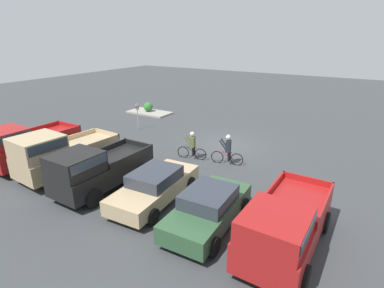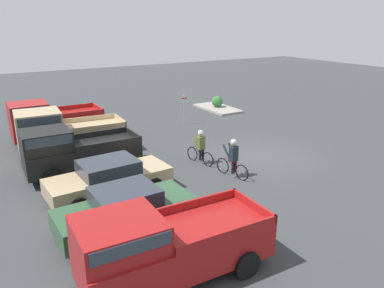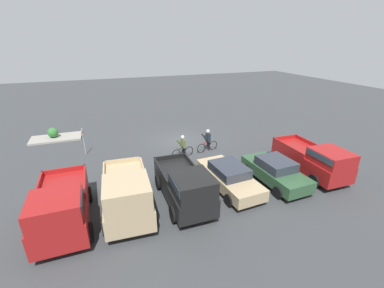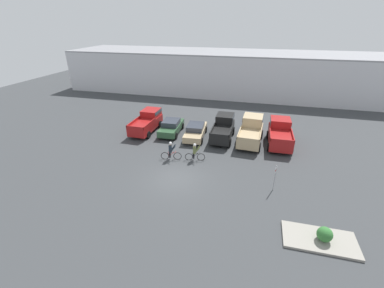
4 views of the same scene
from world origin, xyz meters
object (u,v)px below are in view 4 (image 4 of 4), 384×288
sedan_0 (171,127)px  shrub (325,234)px  pickup_truck_1 (223,127)px  cyclist_0 (195,152)px  pickup_truck_0 (147,121)px  pickup_truck_3 (280,133)px  sedan_1 (196,131)px  pickup_truck_2 (251,130)px  cyclist_1 (171,150)px  fire_lane_sign (275,176)px

sedan_0 → shrub: 18.00m
pickup_truck_1 → shrub: size_ratio=5.83×
shrub → cyclist_0: bearing=141.7°
pickup_truck_0 → pickup_truck_3: (13.99, 0.05, 0.09)m
sedan_1 → pickup_truck_1: (2.80, 0.68, 0.40)m
sedan_0 → shrub: bearing=-43.7°
pickup_truck_2 → shrub: 13.35m
pickup_truck_2 → shrub: size_ratio=6.20×
sedan_1 → cyclist_1: bearing=-100.6°
pickup_truck_2 → cyclist_1: 8.71m
cyclist_1 → fire_lane_sign: size_ratio=0.88×
sedan_1 → pickup_truck_3: size_ratio=0.99×
fire_lane_sign → pickup_truck_2: bearing=103.9°
pickup_truck_1 → pickup_truck_2: 2.83m
sedan_1 → cyclist_1: size_ratio=2.67×
sedan_0 → fire_lane_sign: 13.22m
pickup_truck_0 → pickup_truck_2: 11.22m
cyclist_0 → pickup_truck_2: bearing=49.6°
shrub → pickup_truck_3: bearing=98.2°
sedan_1 → shrub: (10.21, -12.03, -0.15)m
pickup_truck_3 → cyclist_1: pickup_truck_3 is taller
pickup_truck_0 → shrub: (15.80, -12.50, -0.50)m
sedan_0 → pickup_truck_3: (11.20, 0.11, 0.42)m
pickup_truck_2 → cyclist_0: (-4.53, -5.33, -0.37)m
fire_lane_sign → shrub: size_ratio=2.43×
sedan_0 → shrub: size_ratio=5.29×
pickup_truck_3 → fire_lane_sign: 8.24m
pickup_truck_0 → shrub: 20.16m
sedan_0 → pickup_truck_3: 11.20m
pickup_truck_0 → pickup_truck_3: pickup_truck_3 is taller
sedan_1 → cyclist_0: (1.10, -4.83, 0.12)m
sedan_1 → cyclist_1: (-0.97, -5.18, 0.16)m
pickup_truck_2 → cyclist_1: (-6.60, -5.68, -0.33)m
pickup_truck_0 → cyclist_1: 7.30m
pickup_truck_3 → cyclist_0: pickup_truck_3 is taller
cyclist_0 → cyclist_1: 2.11m
sedan_1 → pickup_truck_3: (8.40, 0.52, 0.44)m
pickup_truck_2 → cyclist_1: bearing=-139.3°
cyclist_1 → pickup_truck_1: bearing=57.2°
pickup_truck_1 → pickup_truck_3: bearing=-1.7°
sedan_0 → cyclist_0: 6.53m
pickup_truck_0 → fire_lane_sign: pickup_truck_0 is taller
pickup_truck_0 → cyclist_1: (4.62, -5.66, -0.19)m
sedan_1 → sedan_0: bearing=171.7°
sedan_1 → pickup_truck_2: size_ratio=0.92×
shrub → pickup_truck_0: bearing=141.6°
pickup_truck_1 → shrub: pickup_truck_1 is taller
sedan_0 → cyclist_0: size_ratio=2.55×
pickup_truck_2 → cyclist_1: size_ratio=2.89×
pickup_truck_0 → pickup_truck_2: size_ratio=0.98×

